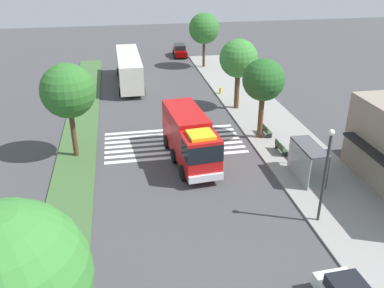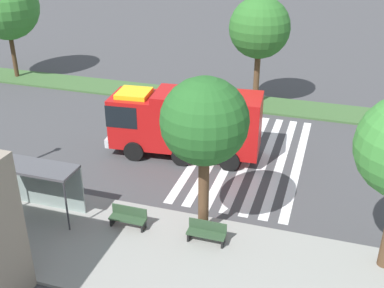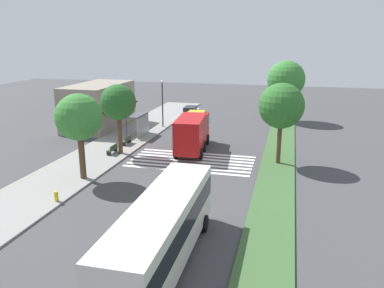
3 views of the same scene
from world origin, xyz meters
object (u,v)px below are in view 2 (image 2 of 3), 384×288
at_px(fire_truck, 182,121).
at_px(median_tree_far_west, 260,28).
at_px(bus_stop_shelter, 43,177).
at_px(bench_near_shelter, 128,217).
at_px(sidewalk_tree_center, 204,122).
at_px(median_tree_west, 5,6).
at_px(bench_west_of_shelter, 207,232).

relative_size(fire_truck, median_tree_far_west, 1.17).
distance_m(bus_stop_shelter, bench_near_shelter, 4.20).
xyz_separation_m(bench_near_shelter, sidewalk_tree_center, (-3.14, -0.69, 4.57)).
bearing_deg(sidewalk_tree_center, median_tree_west, -36.97).
bearing_deg(bus_stop_shelter, median_tree_far_west, -112.00).
distance_m(fire_truck, bench_near_shelter, 7.42).
relative_size(bench_west_of_shelter, median_tree_west, 0.20).
distance_m(bench_near_shelter, median_tree_far_west, 16.82).
height_order(bus_stop_shelter, median_tree_west, median_tree_west).
bearing_deg(sidewalk_tree_center, bench_near_shelter, 12.32).
bearing_deg(fire_truck, median_tree_west, -32.29).
bearing_deg(fire_truck, median_tree_far_west, -111.39).
xyz_separation_m(bench_near_shelter, median_tree_west, (17.11, -15.93, 5.09)).
bearing_deg(fire_truck, bus_stop_shelter, 56.11).
bearing_deg(fire_truck, bench_west_of_shelter, 110.49).
bearing_deg(median_tree_far_west, bus_stop_shelter, 68.00).
relative_size(bench_near_shelter, median_tree_west, 0.20).
bearing_deg(sidewalk_tree_center, bus_stop_shelter, 5.77).
height_order(fire_truck, bench_west_of_shelter, fire_truck).
bearing_deg(bench_near_shelter, sidewalk_tree_center, -167.68).
relative_size(bench_near_shelter, median_tree_far_west, 0.22).
distance_m(bus_stop_shelter, bench_west_of_shelter, 7.60).
height_order(fire_truck, sidewalk_tree_center, sidewalk_tree_center).
relative_size(bench_west_of_shelter, median_tree_far_west, 0.22).
distance_m(bench_west_of_shelter, median_tree_west, 26.54).
distance_m(bus_stop_shelter, median_tree_west, 21.01).
xyz_separation_m(bus_stop_shelter, sidewalk_tree_center, (-7.14, -0.72, 3.27)).
bearing_deg(bench_near_shelter, median_tree_far_west, -98.74).
xyz_separation_m(bench_near_shelter, bench_west_of_shelter, (-3.49, 0.00, 0.00)).
xyz_separation_m(bench_near_shelter, median_tree_far_west, (-2.45, -15.93, 4.79)).
height_order(sidewalk_tree_center, median_tree_far_west, median_tree_far_west).
xyz_separation_m(bus_stop_shelter, bench_near_shelter, (-4.00, -0.04, -1.30)).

